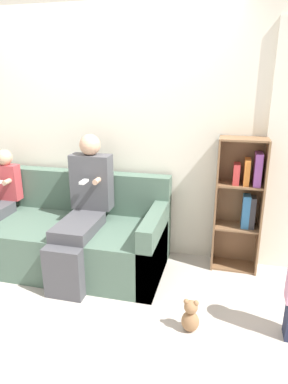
{
  "coord_description": "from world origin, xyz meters",
  "views": [
    {
      "loc": [
        1.2,
        -2.31,
        1.81
      ],
      "look_at": [
        0.47,
        0.61,
        0.81
      ],
      "focal_mm": 32.0,
      "sensor_mm": 36.0,
      "label": 1
    }
  ],
  "objects_px": {
    "bookshelf": "(241,200)",
    "teddy_bear": "(190,316)",
    "couch": "(60,235)",
    "adult_seated": "(83,207)"
  },
  "relations": [
    {
      "from": "bookshelf",
      "to": "teddy_bear",
      "type": "bearing_deg",
      "value": -107.63
    },
    {
      "from": "adult_seated",
      "to": "bookshelf",
      "type": "xyz_separation_m",
      "value": [
        1.45,
        0.44,
        0.04
      ]
    },
    {
      "from": "adult_seated",
      "to": "couch",
      "type": "bearing_deg",
      "value": 163.82
    },
    {
      "from": "couch",
      "to": "bookshelf",
      "type": "relative_size",
      "value": 1.63
    },
    {
      "from": "couch",
      "to": "adult_seated",
      "type": "relative_size",
      "value": 1.62
    },
    {
      "from": "adult_seated",
      "to": "teddy_bear",
      "type": "xyz_separation_m",
      "value": [
        1.11,
        -0.63,
        -0.54
      ]
    },
    {
      "from": "bookshelf",
      "to": "teddy_bear",
      "type": "distance_m",
      "value": 1.27
    },
    {
      "from": "bookshelf",
      "to": "teddy_bear",
      "type": "height_order",
      "value": "bookshelf"
    },
    {
      "from": "couch",
      "to": "adult_seated",
      "type": "height_order",
      "value": "adult_seated"
    },
    {
      "from": "adult_seated",
      "to": "bookshelf",
      "type": "bearing_deg",
      "value": 16.79
    }
  ]
}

